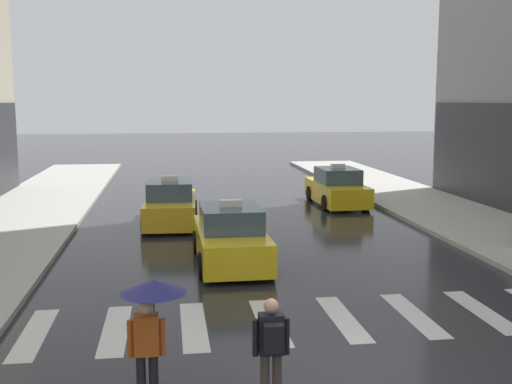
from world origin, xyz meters
The scene contains 6 objects.
crosswalk_markings centered at (0.00, 3.00, 0.00)m, with size 11.30×2.80×0.01m.
taxi_lead centered at (-1.08, 7.74, 0.72)m, with size 1.95×4.55×1.80m.
taxi_second centered at (-2.70, 13.52, 0.72)m, with size 2.07×4.60×1.80m.
taxi_third centered at (4.48, 16.85, 0.72)m, with size 1.98×4.56×1.80m.
pedestrian_with_umbrella centered at (-3.05, -0.27, 1.52)m, with size 0.96×0.96×1.94m.
pedestrian_with_backpack centered at (-1.33, -0.53, 0.97)m, with size 0.55×0.43×1.65m.
Camera 1 is at (-2.77, -9.01, 4.47)m, focal length 43.61 mm.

